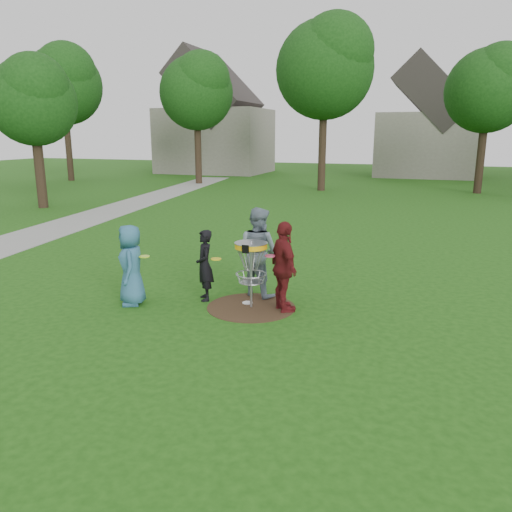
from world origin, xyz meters
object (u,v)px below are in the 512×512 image
(player_black, at_px, (205,265))
(disc_golf_basket, at_px, (251,258))
(player_maroon, at_px, (284,267))
(player_grey, at_px, (258,252))
(player_blue, at_px, (131,265))

(player_black, distance_m, disc_golf_basket, 1.12)
(player_black, height_order, player_maroon, player_maroon)
(player_black, distance_m, player_grey, 1.19)
(player_black, relative_size, player_maroon, 0.83)
(player_black, bearing_deg, player_maroon, 53.30)
(player_black, relative_size, disc_golf_basket, 1.09)
(player_maroon, bearing_deg, player_grey, 7.19)
(player_blue, relative_size, player_black, 1.10)
(player_grey, relative_size, disc_golf_basket, 1.39)
(player_grey, bearing_deg, player_maroon, 155.10)
(player_blue, xyz_separation_m, player_maroon, (3.05, 0.61, 0.07))
(player_blue, relative_size, player_grey, 0.86)
(player_black, bearing_deg, disc_golf_basket, 49.62)
(player_blue, distance_m, disc_golf_basket, 2.46)
(player_grey, bearing_deg, disc_golf_basket, 119.18)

